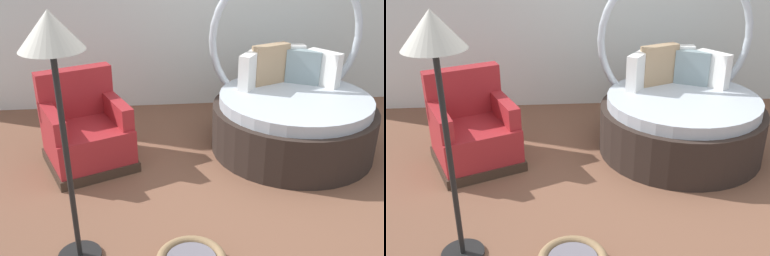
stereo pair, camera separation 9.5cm
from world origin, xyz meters
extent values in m
cube|color=brown|center=(0.00, 0.00, -0.01)|extent=(8.00, 8.00, 0.02)
cylinder|color=#2D231E|center=(0.37, 0.81, 0.25)|extent=(1.73, 1.73, 0.50)
cylinder|color=#B2BCC6|center=(0.37, 0.81, 0.56)|extent=(1.59, 1.59, 0.12)
torus|color=#B2BCC6|center=(0.37, 1.28, 1.12)|extent=(1.72, 0.08, 1.72)
cube|color=white|center=(0.77, 1.12, 0.81)|extent=(0.33, 0.37, 0.38)
cube|color=gray|center=(0.57, 1.20, 0.81)|extent=(0.39, 0.28, 0.38)
cube|color=white|center=(0.41, 1.34, 0.82)|extent=(0.41, 0.15, 0.40)
cube|color=tan|center=(0.19, 1.23, 0.84)|extent=(0.45, 0.28, 0.44)
cube|color=white|center=(-0.05, 1.11, 0.82)|extent=(0.32, 0.38, 0.39)
cube|color=#38281E|center=(-1.79, 0.66, 0.05)|extent=(1.05, 1.05, 0.10)
cube|color=#A32328|center=(-1.79, 0.66, 0.27)|extent=(1.00, 1.00, 0.34)
cube|color=#A32328|center=(-1.91, 0.95, 0.69)|extent=(0.76, 0.45, 0.50)
cube|color=#A32328|center=(-2.08, 0.54, 0.55)|extent=(0.38, 0.68, 0.22)
cube|color=#A32328|center=(-1.49, 0.79, 0.55)|extent=(0.38, 0.68, 0.22)
cylinder|color=black|center=(-1.71, -0.76, 0.01)|extent=(0.32, 0.32, 0.03)
cylinder|color=black|center=(-1.71, -0.76, 0.81)|extent=(0.04, 0.04, 1.55)
cone|color=beige|center=(-1.71, -0.76, 1.70)|extent=(0.40, 0.40, 0.24)
camera|label=1|loc=(-1.12, -3.42, 2.27)|focal=41.52mm
camera|label=2|loc=(-1.03, -3.43, 2.27)|focal=41.52mm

